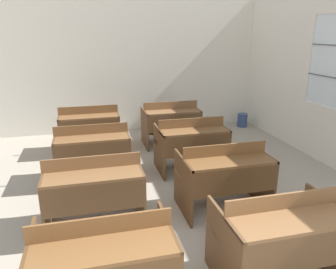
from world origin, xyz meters
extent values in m
cube|color=white|center=(0.00, 6.63, 1.45)|extent=(6.54, 0.06, 2.90)
cube|color=white|center=(3.24, 5.53, 1.67)|extent=(0.06, 2.14, 1.45)
cube|color=white|center=(3.24, 3.94, 1.67)|extent=(0.02, 1.03, 1.45)
cube|color=#4C4C51|center=(3.22, 3.94, 1.43)|extent=(0.02, 1.03, 0.02)
cube|color=#4C4C51|center=(3.22, 3.94, 1.92)|extent=(0.02, 1.03, 0.02)
cube|color=#53371E|center=(-0.04, 1.60, 0.35)|extent=(0.03, 0.72, 0.71)
cube|color=brown|center=(-0.55, 1.41, 0.69)|extent=(1.05, 0.36, 0.03)
cube|color=brown|center=(-0.55, 1.58, 0.78)|extent=(1.05, 0.02, 0.14)
cube|color=brown|center=(-0.55, 1.83, 0.43)|extent=(1.05, 0.26, 0.03)
cube|color=brown|center=(0.42, 1.59, 0.35)|extent=(0.03, 0.72, 0.71)
cube|color=brown|center=(1.45, 1.59, 0.35)|extent=(0.03, 0.72, 0.71)
cube|color=brown|center=(0.93, 1.41, 0.69)|extent=(1.05, 0.36, 0.03)
cube|color=brown|center=(0.93, 1.24, 0.52)|extent=(0.99, 0.02, 0.32)
cube|color=brown|center=(0.93, 1.57, 0.78)|extent=(1.05, 0.02, 0.14)
cube|color=brown|center=(0.93, 1.82, 0.43)|extent=(1.05, 0.26, 0.03)
cube|color=brown|center=(0.93, 1.82, 0.16)|extent=(0.99, 0.04, 0.04)
cube|color=brown|center=(-1.09, 2.85, 0.35)|extent=(0.03, 0.72, 0.71)
cube|color=brown|center=(-0.07, 2.85, 0.35)|extent=(0.03, 0.72, 0.71)
cube|color=brown|center=(-0.58, 2.66, 0.69)|extent=(1.05, 0.36, 0.03)
cube|color=brown|center=(-0.58, 2.50, 0.52)|extent=(0.99, 0.02, 0.32)
cube|color=brown|center=(-0.58, 2.83, 0.78)|extent=(1.05, 0.02, 0.14)
cube|color=brown|center=(-0.58, 3.08, 0.43)|extent=(1.05, 0.26, 0.03)
cube|color=brown|center=(-0.58, 3.08, 0.16)|extent=(0.99, 0.04, 0.04)
cube|color=#52361D|center=(0.46, 2.86, 0.35)|extent=(0.03, 0.72, 0.71)
cube|color=#52361D|center=(1.48, 2.86, 0.35)|extent=(0.03, 0.72, 0.71)
cube|color=brown|center=(0.97, 2.67, 0.69)|extent=(1.05, 0.36, 0.03)
cube|color=#52361D|center=(0.97, 2.51, 0.52)|extent=(0.99, 0.02, 0.32)
cube|color=brown|center=(0.97, 2.84, 0.78)|extent=(1.05, 0.02, 0.14)
cube|color=brown|center=(0.97, 3.09, 0.43)|extent=(1.05, 0.26, 0.03)
cube|color=#52361D|center=(0.97, 3.09, 0.16)|extent=(0.99, 0.04, 0.04)
cube|color=brown|center=(-1.07, 4.13, 0.35)|extent=(0.03, 0.72, 0.71)
cube|color=brown|center=(-0.05, 4.13, 0.35)|extent=(0.03, 0.72, 0.71)
cube|color=brown|center=(-0.56, 3.94, 0.69)|extent=(1.05, 0.36, 0.03)
cube|color=brown|center=(-0.56, 3.77, 0.52)|extent=(0.99, 0.02, 0.32)
cube|color=brown|center=(-0.56, 4.11, 0.78)|extent=(1.05, 0.02, 0.14)
cube|color=brown|center=(-0.56, 4.35, 0.43)|extent=(1.05, 0.26, 0.03)
cube|color=brown|center=(-0.56, 4.35, 0.16)|extent=(0.99, 0.04, 0.04)
cube|color=brown|center=(0.45, 4.11, 0.35)|extent=(0.03, 0.72, 0.71)
cube|color=brown|center=(1.47, 4.11, 0.35)|extent=(0.03, 0.72, 0.71)
cube|color=brown|center=(0.96, 3.93, 0.69)|extent=(1.05, 0.36, 0.03)
cube|color=brown|center=(0.96, 3.76, 0.52)|extent=(0.99, 0.02, 0.32)
cube|color=brown|center=(0.96, 4.10, 0.78)|extent=(1.05, 0.02, 0.14)
cube|color=brown|center=(0.96, 4.34, 0.43)|extent=(1.05, 0.26, 0.03)
cube|color=brown|center=(0.96, 4.34, 0.16)|extent=(0.99, 0.04, 0.04)
cube|color=brown|center=(-1.08, 5.40, 0.35)|extent=(0.03, 0.72, 0.71)
cube|color=brown|center=(-0.06, 5.40, 0.35)|extent=(0.03, 0.72, 0.71)
cube|color=brown|center=(-0.57, 5.21, 0.69)|extent=(1.05, 0.36, 0.03)
cube|color=brown|center=(-0.57, 5.05, 0.52)|extent=(0.99, 0.02, 0.32)
cube|color=brown|center=(-0.57, 5.38, 0.78)|extent=(1.05, 0.02, 0.14)
cube|color=brown|center=(-0.57, 5.63, 0.43)|extent=(1.05, 0.26, 0.03)
cube|color=brown|center=(-0.57, 5.63, 0.16)|extent=(0.99, 0.04, 0.04)
cube|color=brown|center=(0.45, 5.40, 0.35)|extent=(0.03, 0.72, 0.71)
cube|color=brown|center=(1.47, 5.40, 0.35)|extent=(0.03, 0.72, 0.71)
cube|color=brown|center=(0.96, 5.22, 0.69)|extent=(1.05, 0.36, 0.03)
cube|color=brown|center=(0.96, 5.05, 0.52)|extent=(0.99, 0.02, 0.32)
cube|color=brown|center=(0.96, 5.38, 0.78)|extent=(1.05, 0.02, 0.14)
cube|color=brown|center=(0.96, 5.63, 0.43)|extent=(1.05, 0.26, 0.03)
cube|color=brown|center=(0.96, 5.63, 0.16)|extent=(0.99, 0.04, 0.04)
cylinder|color=#33477A|center=(2.89, 6.17, 0.15)|extent=(0.23, 0.23, 0.31)
camera|label=1|loc=(-0.59, -0.54, 2.12)|focal=35.00mm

